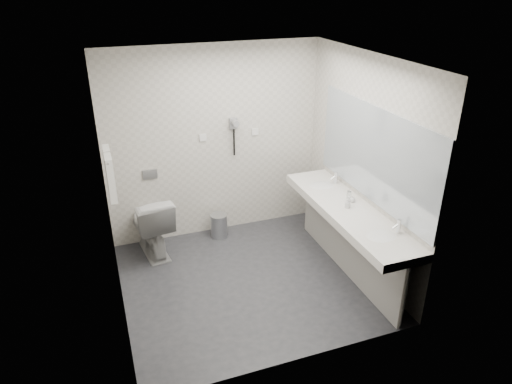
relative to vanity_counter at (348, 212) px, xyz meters
name	(u,v)px	position (x,y,z in m)	size (l,w,h in m)	color
floor	(248,281)	(-1.12, 0.20, -0.80)	(2.80, 2.80, 0.00)	#2B2B30
ceiling	(246,60)	(-1.12, 0.20, 1.70)	(2.80, 2.80, 0.00)	silver
wall_back	(214,144)	(-1.12, 1.50, 0.45)	(2.80, 2.80, 0.00)	beige
wall_front	(300,245)	(-1.12, -1.10, 0.45)	(2.80, 2.80, 0.00)	beige
wall_left	(109,203)	(-2.52, 0.20, 0.45)	(2.60, 2.60, 0.00)	beige
wall_right	(364,165)	(0.27, 0.20, 0.45)	(2.60, 2.60, 0.00)	beige
vanity_counter	(348,212)	(0.00, 0.00, 0.00)	(0.55, 2.20, 0.10)	silver
vanity_panel	(347,244)	(0.02, 0.00, -0.42)	(0.03, 2.15, 0.75)	#989590
vanity_post_near	(403,296)	(0.05, -1.04, -0.42)	(0.06, 0.06, 0.75)	silver
vanity_post_far	(310,205)	(0.05, 1.04, -0.42)	(0.06, 0.06, 0.75)	silver
mirror	(374,155)	(0.26, 0.00, 0.65)	(0.02, 2.20, 1.05)	#B2BCC6
basin_near	(381,237)	(0.00, -0.65, 0.04)	(0.40, 0.31, 0.05)	silver
basin_far	(322,186)	(0.00, 0.65, 0.04)	(0.40, 0.31, 0.05)	silver
faucet_near	(399,226)	(0.19, -0.65, 0.12)	(0.04, 0.04, 0.15)	silver
faucet_far	(336,178)	(0.19, 0.65, 0.12)	(0.04, 0.04, 0.15)	silver
soap_bottle_a	(348,204)	(-0.01, 0.01, 0.10)	(0.05, 0.05, 0.10)	beige
soap_bottle_b	(353,199)	(0.12, 0.12, 0.09)	(0.06, 0.06, 0.08)	beige
soap_bottle_c	(348,201)	(0.01, 0.03, 0.12)	(0.05, 0.05, 0.13)	beige
glass_left	(349,195)	(0.12, 0.19, 0.10)	(0.05, 0.05, 0.10)	silver
toilet	(151,224)	(-2.06, 1.20, -0.40)	(0.45, 0.79, 0.80)	silver
flush_plate	(150,174)	(-1.98, 1.49, 0.15)	(0.18, 0.02, 0.12)	#B2B5BA
pedal_bin	(219,226)	(-1.16, 1.28, -0.64)	(0.22, 0.22, 0.31)	#B2B5BA
bin_lid	(219,215)	(-1.16, 1.28, -0.48)	(0.22, 0.22, 0.01)	#B2B5BA
towel_rail	(106,154)	(-2.47, 0.75, 0.75)	(0.02, 0.02, 0.62)	silver
towel_near	(111,178)	(-2.46, 0.61, 0.53)	(0.07, 0.24, 0.48)	white
towel_far	(109,169)	(-2.46, 0.89, 0.53)	(0.07, 0.24, 0.48)	white
dryer_cradle	(233,123)	(-0.88, 1.47, 0.70)	(0.10, 0.04, 0.14)	gray
dryer_barrel	(235,123)	(-0.88, 1.40, 0.73)	(0.08, 0.08, 0.14)	gray
dryer_cord	(234,142)	(-0.88, 1.46, 0.45)	(0.02, 0.02, 0.35)	black
switch_plate_a	(203,138)	(-1.27, 1.49, 0.55)	(0.09, 0.02, 0.09)	silver
switch_plate_b	(255,132)	(-0.57, 1.49, 0.55)	(0.09, 0.02, 0.09)	silver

